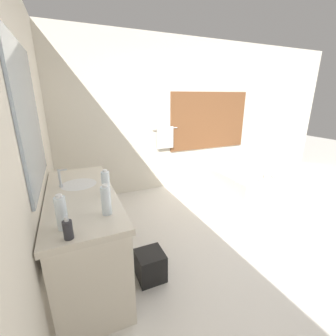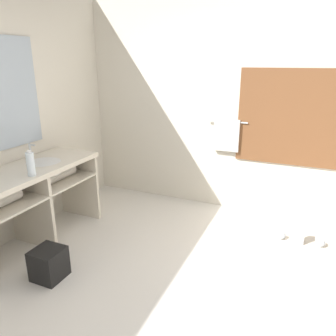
% 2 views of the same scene
% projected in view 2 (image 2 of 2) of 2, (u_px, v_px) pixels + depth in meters
% --- Properties ---
extents(ground_plane, '(16.00, 16.00, 0.00)m').
position_uv_depth(ground_plane, '(188.00, 330.00, 2.38)').
color(ground_plane, silver).
rests_on(ground_plane, ground).
extents(wall_back_with_blinds, '(7.40, 0.13, 2.70)m').
position_uv_depth(wall_back_with_blinds, '(256.00, 106.00, 3.90)').
color(wall_back_with_blinds, silver).
rests_on(wall_back_with_blinds, ground_plane).
extents(vanity_counter, '(0.60, 1.58, 0.85)m').
position_uv_depth(vanity_counter, '(31.00, 189.00, 3.32)').
color(vanity_counter, beige).
rests_on(vanity_counter, ground_plane).
extents(sink_faucet, '(0.09, 0.04, 0.18)m').
position_uv_depth(sink_faucet, '(31.00, 152.00, 3.47)').
color(sink_faucet, silver).
rests_on(sink_faucet, vanity_counter).
extents(bathtub, '(0.94, 1.66, 0.66)m').
position_uv_depth(bathtub, '(301.00, 228.00, 3.22)').
color(bathtub, silver).
rests_on(bathtub, ground_plane).
extents(water_bottle_3, '(0.07, 0.07, 0.24)m').
position_uv_depth(water_bottle_3, '(31.00, 164.00, 2.99)').
color(water_bottle_3, white).
rests_on(water_bottle_3, vanity_counter).
extents(waste_bin, '(0.26, 0.26, 0.28)m').
position_uv_depth(waste_bin, '(49.00, 264.00, 2.92)').
color(waste_bin, black).
rests_on(waste_bin, ground_plane).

